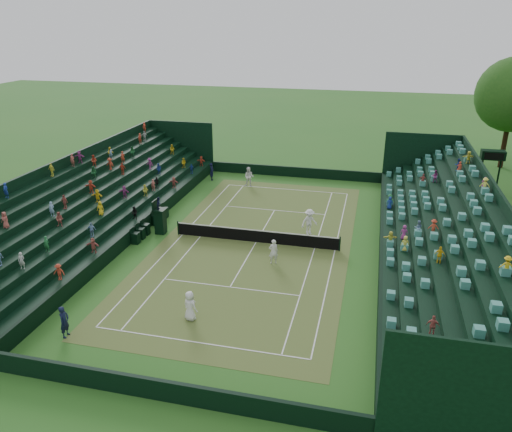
{
  "coord_description": "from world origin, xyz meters",
  "views": [
    {
      "loc": [
        7.48,
        -30.77,
        14.67
      ],
      "look_at": [
        0.0,
        0.0,
        2.0
      ],
      "focal_mm": 35.0,
      "sensor_mm": 36.0,
      "label": 1
    }
  ],
  "objects_px": {
    "umpire_chair": "(160,218)",
    "player_far_east": "(309,222)",
    "player_far_west": "(249,177)",
    "tennis_net": "(256,236)",
    "player_near_west": "(190,306)",
    "player_near_east": "(273,252)"
  },
  "relations": [
    {
      "from": "umpire_chair",
      "to": "player_far_east",
      "type": "height_order",
      "value": "umpire_chair"
    },
    {
      "from": "umpire_chair",
      "to": "player_near_east",
      "type": "height_order",
      "value": "umpire_chair"
    },
    {
      "from": "player_far_west",
      "to": "player_far_east",
      "type": "relative_size",
      "value": 0.94
    },
    {
      "from": "tennis_net",
      "to": "player_near_east",
      "type": "height_order",
      "value": "player_near_east"
    },
    {
      "from": "player_near_west",
      "to": "umpire_chair",
      "type": "bearing_deg",
      "value": -36.7
    },
    {
      "from": "player_near_east",
      "to": "player_far_west",
      "type": "relative_size",
      "value": 0.92
    },
    {
      "from": "player_far_west",
      "to": "tennis_net",
      "type": "bearing_deg",
      "value": -72.63
    },
    {
      "from": "player_near_east",
      "to": "player_far_west",
      "type": "distance_m",
      "value": 15.77
    },
    {
      "from": "player_near_west",
      "to": "player_far_west",
      "type": "xyz_separation_m",
      "value": [
        -2.53,
        22.09,
        0.08
      ]
    },
    {
      "from": "player_far_east",
      "to": "player_far_west",
      "type": "bearing_deg",
      "value": 89.54
    },
    {
      "from": "tennis_net",
      "to": "umpire_chair",
      "type": "bearing_deg",
      "value": -179.8
    },
    {
      "from": "tennis_net",
      "to": "player_near_west",
      "type": "height_order",
      "value": "player_near_west"
    },
    {
      "from": "player_near_west",
      "to": "player_near_east",
      "type": "relative_size",
      "value": 0.99
    },
    {
      "from": "player_far_west",
      "to": "umpire_chair",
      "type": "bearing_deg",
      "value": -105.67
    },
    {
      "from": "tennis_net",
      "to": "umpire_chair",
      "type": "height_order",
      "value": "umpire_chair"
    },
    {
      "from": "umpire_chair",
      "to": "player_near_west",
      "type": "relative_size",
      "value": 1.69
    },
    {
      "from": "tennis_net",
      "to": "player_near_west",
      "type": "distance_m",
      "value": 10.14
    },
    {
      "from": "player_near_west",
      "to": "tennis_net",
      "type": "bearing_deg",
      "value": -73.84
    },
    {
      "from": "umpire_chair",
      "to": "player_far_east",
      "type": "distance_m",
      "value": 10.78
    },
    {
      "from": "player_near_west",
      "to": "player_far_west",
      "type": "relative_size",
      "value": 0.91
    },
    {
      "from": "tennis_net",
      "to": "player_far_east",
      "type": "distance_m",
      "value": 4.13
    },
    {
      "from": "umpire_chair",
      "to": "player_far_east",
      "type": "relative_size",
      "value": 1.45
    }
  ]
}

